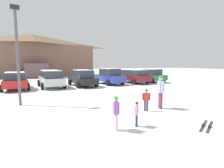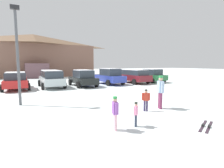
{
  "view_description": "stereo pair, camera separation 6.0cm",
  "coord_description": "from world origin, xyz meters",
  "px_view_note": "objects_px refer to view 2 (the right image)",
  "views": [
    {
      "loc": [
        -5.87,
        -2.18,
        2.23
      ],
      "look_at": [
        -0.56,
        8.17,
        0.92
      ],
      "focal_mm": 28.0,
      "sensor_mm": 36.0,
      "label": 1
    },
    {
      "loc": [
        -5.82,
        -2.21,
        2.23
      ],
      "look_at": [
        -0.56,
        8.17,
        0.92
      ],
      "focal_mm": 28.0,
      "sensor_mm": 36.0,
      "label": 2
    }
  ],
  "objects_px": {
    "parked_black_sedan": "(83,78)",
    "lamp_post": "(17,50)",
    "pair_of_skis": "(206,126)",
    "parked_blue_hatchback": "(109,76)",
    "skier_adult_in_blue_parka": "(160,90)",
    "parked_maroon_van": "(134,76)",
    "parked_green_coupe": "(152,75)",
    "skier_child_in_pink_snowsuit": "(136,113)",
    "skier_child_in_red_jacket": "(146,99)",
    "skier_child_in_purple_jacket": "(115,111)",
    "parked_red_sedan": "(16,80)",
    "ski_lodge": "(34,55)",
    "parked_silver_wagon": "(51,78)"
  },
  "relations": [
    {
      "from": "parked_black_sedan",
      "to": "lamp_post",
      "type": "bearing_deg",
      "value": -130.53
    },
    {
      "from": "parked_black_sedan",
      "to": "pair_of_skis",
      "type": "xyz_separation_m",
      "value": [
        0.37,
        -13.37,
        -0.83
      ]
    },
    {
      "from": "parked_blue_hatchback",
      "to": "skier_adult_in_blue_parka",
      "type": "height_order",
      "value": "parked_blue_hatchback"
    },
    {
      "from": "parked_maroon_van",
      "to": "lamp_post",
      "type": "xyz_separation_m",
      "value": [
        -12.0,
        -6.71,
        2.1
      ]
    },
    {
      "from": "parked_green_coupe",
      "to": "pair_of_skis",
      "type": "relative_size",
      "value": 2.97
    },
    {
      "from": "skier_child_in_pink_snowsuit",
      "to": "skier_child_in_red_jacket",
      "type": "bearing_deg",
      "value": 43.12
    },
    {
      "from": "parked_blue_hatchback",
      "to": "skier_child_in_purple_jacket",
      "type": "relative_size",
      "value": 3.9
    },
    {
      "from": "parked_red_sedan",
      "to": "lamp_post",
      "type": "bearing_deg",
      "value": -86.65
    },
    {
      "from": "ski_lodge",
      "to": "parked_green_coupe",
      "type": "distance_m",
      "value": 22.62
    },
    {
      "from": "parked_black_sedan",
      "to": "parked_blue_hatchback",
      "type": "relative_size",
      "value": 1.01
    },
    {
      "from": "lamp_post",
      "to": "ski_lodge",
      "type": "bearing_deg",
      "value": 85.25
    },
    {
      "from": "ski_lodge",
      "to": "parked_silver_wagon",
      "type": "relative_size",
      "value": 4.45
    },
    {
      "from": "skier_child_in_red_jacket",
      "to": "parked_maroon_van",
      "type": "bearing_deg",
      "value": 58.52
    },
    {
      "from": "skier_child_in_pink_snowsuit",
      "to": "parked_silver_wagon",
      "type": "bearing_deg",
      "value": 95.15
    },
    {
      "from": "parked_black_sedan",
      "to": "skier_adult_in_blue_parka",
      "type": "xyz_separation_m",
      "value": [
        0.71,
        -10.61,
        0.1
      ]
    },
    {
      "from": "skier_adult_in_blue_parka",
      "to": "pair_of_skis",
      "type": "height_order",
      "value": "skier_adult_in_blue_parka"
    },
    {
      "from": "skier_child_in_pink_snowsuit",
      "to": "lamp_post",
      "type": "height_order",
      "value": "lamp_post"
    },
    {
      "from": "ski_lodge",
      "to": "skier_child_in_red_jacket",
      "type": "height_order",
      "value": "ski_lodge"
    },
    {
      "from": "skier_child_in_purple_jacket",
      "to": "lamp_post",
      "type": "distance_m",
      "value": 6.73
    },
    {
      "from": "parked_red_sedan",
      "to": "parked_black_sedan",
      "type": "height_order",
      "value": "parked_black_sedan"
    },
    {
      "from": "ski_lodge",
      "to": "skier_child_in_red_jacket",
      "type": "bearing_deg",
      "value": -83.67
    },
    {
      "from": "parked_black_sedan",
      "to": "skier_adult_in_blue_parka",
      "type": "relative_size",
      "value": 2.74
    },
    {
      "from": "parked_blue_hatchback",
      "to": "parked_green_coupe",
      "type": "bearing_deg",
      "value": -1.63
    },
    {
      "from": "ski_lodge",
      "to": "parked_black_sedan",
      "type": "distance_m",
      "value": 19.31
    },
    {
      "from": "ski_lodge",
      "to": "skier_child_in_red_jacket",
      "type": "xyz_separation_m",
      "value": [
        3.27,
        -29.43,
        -3.34
      ]
    },
    {
      "from": "parked_blue_hatchback",
      "to": "skier_child_in_pink_snowsuit",
      "type": "relative_size",
      "value": 5.09
    },
    {
      "from": "skier_child_in_pink_snowsuit",
      "to": "pair_of_skis",
      "type": "xyz_separation_m",
      "value": [
        2.24,
        -1.17,
        -0.48
      ]
    },
    {
      "from": "skier_child_in_purple_jacket",
      "to": "parked_green_coupe",
      "type": "bearing_deg",
      "value": 46.44
    },
    {
      "from": "parked_blue_hatchback",
      "to": "skier_adult_in_blue_parka",
      "type": "distance_m",
      "value": 11.3
    },
    {
      "from": "pair_of_skis",
      "to": "lamp_post",
      "type": "relative_size",
      "value": 0.27
    },
    {
      "from": "parked_silver_wagon",
      "to": "parked_black_sedan",
      "type": "xyz_separation_m",
      "value": [
        3.02,
        -0.52,
        -0.06
      ]
    },
    {
      "from": "ski_lodge",
      "to": "parked_green_coupe",
      "type": "bearing_deg",
      "value": -55.7
    },
    {
      "from": "skier_child_in_red_jacket",
      "to": "lamp_post",
      "type": "xyz_separation_m",
      "value": [
        -5.37,
        4.11,
        2.39
      ]
    },
    {
      "from": "parked_maroon_van",
      "to": "skier_child_in_red_jacket",
      "type": "relative_size",
      "value": 4.36
    },
    {
      "from": "skier_adult_in_blue_parka",
      "to": "lamp_post",
      "type": "xyz_separation_m",
      "value": [
        -6.34,
        4.03,
        2.04
      ]
    },
    {
      "from": "parked_black_sedan",
      "to": "skier_child_in_red_jacket",
      "type": "xyz_separation_m",
      "value": [
        -0.26,
        -10.7,
        -0.25
      ]
    },
    {
      "from": "skier_adult_in_blue_parka",
      "to": "lamp_post",
      "type": "relative_size",
      "value": 0.32
    },
    {
      "from": "skier_child_in_red_jacket",
      "to": "pair_of_skis",
      "type": "relative_size",
      "value": 0.74
    },
    {
      "from": "parked_red_sedan",
      "to": "parked_black_sedan",
      "type": "distance_m",
      "value": 6.07
    },
    {
      "from": "parked_red_sedan",
      "to": "skier_child_in_pink_snowsuit",
      "type": "relative_size",
      "value": 5.25
    },
    {
      "from": "parked_black_sedan",
      "to": "skier_child_in_purple_jacket",
      "type": "xyz_separation_m",
      "value": [
        -2.71,
        -12.19,
        -0.19
      ]
    },
    {
      "from": "lamp_post",
      "to": "pair_of_skis",
      "type": "bearing_deg",
      "value": -48.51
    },
    {
      "from": "lamp_post",
      "to": "skier_child_in_pink_snowsuit",
      "type": "bearing_deg",
      "value": -56.21
    },
    {
      "from": "parked_black_sedan",
      "to": "parked_blue_hatchback",
      "type": "distance_m",
      "value": 3.26
    },
    {
      "from": "parked_green_coupe",
      "to": "skier_adult_in_blue_parka",
      "type": "xyz_separation_m",
      "value": [
        -8.39,
        -10.84,
        0.1
      ]
    },
    {
      "from": "skier_child_in_pink_snowsuit",
      "to": "lamp_post",
      "type": "relative_size",
      "value": 0.17
    },
    {
      "from": "skier_child_in_pink_snowsuit",
      "to": "parked_red_sedan",
      "type": "bearing_deg",
      "value": 108.13
    },
    {
      "from": "parked_silver_wagon",
      "to": "parked_maroon_van",
      "type": "bearing_deg",
      "value": -2.48
    },
    {
      "from": "parked_red_sedan",
      "to": "pair_of_skis",
      "type": "bearing_deg",
      "value": -65.24
    },
    {
      "from": "parked_green_coupe",
      "to": "lamp_post",
      "type": "bearing_deg",
      "value": -155.17
    }
  ]
}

